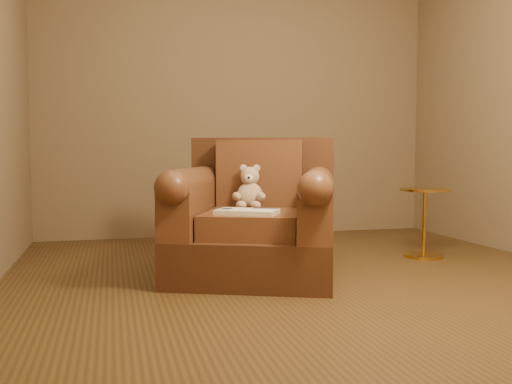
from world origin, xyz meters
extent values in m
plane|color=#51371B|center=(0.00, 0.00, 0.00)|extent=(4.00, 4.00, 0.00)
cube|color=#78634A|center=(0.00, 2.00, 1.35)|extent=(4.00, 0.02, 2.70)
cube|color=#78634A|center=(0.00, -2.00, 1.35)|extent=(4.00, 0.02, 2.70)
cube|color=#442616|center=(-0.34, 0.01, 0.15)|extent=(1.36, 1.33, 0.30)
cube|color=#442616|center=(-0.17, 0.43, 0.63)|extent=(1.02, 0.50, 0.66)
cube|color=brown|center=(-0.36, -0.04, 0.38)|extent=(0.85, 0.92, 0.16)
cube|color=brown|center=(-0.22, 0.30, 0.69)|extent=(0.63, 0.39, 0.48)
cube|color=brown|center=(-0.75, 0.12, 0.47)|extent=(0.53, 0.92, 0.34)
cube|color=brown|center=(0.03, -0.20, 0.47)|extent=(0.53, 0.92, 0.34)
cylinder|color=brown|center=(-0.75, 0.12, 0.64)|extent=(0.53, 0.92, 0.21)
cylinder|color=brown|center=(0.03, -0.20, 0.64)|extent=(0.53, 0.92, 0.21)
ellipsoid|color=tan|center=(-0.33, 0.17, 0.54)|extent=(0.18, 0.16, 0.19)
sphere|color=tan|center=(-0.33, 0.18, 0.68)|extent=(0.13, 0.13, 0.13)
ellipsoid|color=tan|center=(-0.37, 0.20, 0.73)|extent=(0.05, 0.03, 0.05)
ellipsoid|color=tan|center=(-0.28, 0.17, 0.73)|extent=(0.05, 0.03, 0.05)
ellipsoid|color=beige|center=(-0.35, 0.12, 0.67)|extent=(0.06, 0.04, 0.05)
sphere|color=black|center=(-0.36, 0.10, 0.67)|extent=(0.02, 0.02, 0.02)
ellipsoid|color=tan|center=(-0.44, 0.13, 0.54)|extent=(0.06, 0.12, 0.06)
ellipsoid|color=tan|center=(-0.28, 0.07, 0.54)|extent=(0.06, 0.12, 0.06)
ellipsoid|color=tan|center=(-0.42, 0.08, 0.49)|extent=(0.07, 0.12, 0.06)
ellipsoid|color=tan|center=(-0.32, 0.05, 0.49)|extent=(0.07, 0.12, 0.06)
cube|color=beige|center=(-0.44, -0.20, 0.47)|extent=(0.44, 0.39, 0.03)
cube|color=white|center=(-0.52, -0.15, 0.48)|extent=(0.27, 0.29, 0.00)
cube|color=white|center=(-0.36, -0.25, 0.48)|extent=(0.27, 0.29, 0.00)
cube|color=beige|center=(-0.44, -0.20, 0.48)|extent=(0.12, 0.20, 0.00)
cube|color=#0F1638|center=(-0.56, -0.13, 0.49)|extent=(0.09, 0.10, 0.00)
cube|color=slate|center=(-0.32, -0.18, 0.49)|extent=(0.17, 0.13, 0.00)
cylinder|color=gold|center=(1.17, 0.39, 0.01)|extent=(0.32, 0.32, 0.02)
cylinder|color=gold|center=(1.17, 0.39, 0.28)|extent=(0.03, 0.03, 0.52)
cylinder|color=gold|center=(1.17, 0.39, 0.55)|extent=(0.40, 0.40, 0.02)
cylinder|color=gold|center=(1.17, 0.39, 0.53)|extent=(0.03, 0.03, 0.02)
camera|label=1|loc=(-1.27, -3.69, 0.85)|focal=40.00mm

